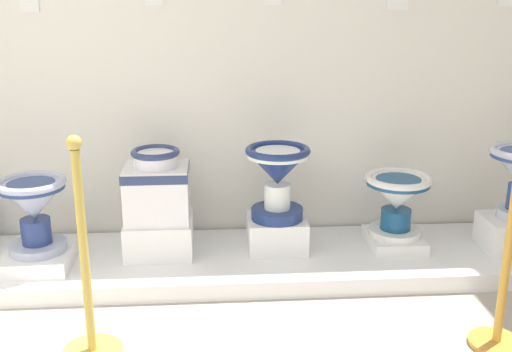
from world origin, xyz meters
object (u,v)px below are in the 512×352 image
at_px(plinth_block_rightmost, 39,258).
at_px(stanchion_post_near_left, 88,296).
at_px(antique_toilet_broad_patterned, 157,185).
at_px(antique_toilet_central_ornate, 397,196).
at_px(plinth_block_broad_patterned, 159,236).
at_px(stanchion_post_near_right, 504,284).
at_px(antique_toilet_squat_floral, 278,172).
at_px(plinth_block_central_ornate, 394,240).
at_px(plinth_block_squat_floral, 277,233).
at_px(info_placard_first, 29,1).
at_px(antique_toilet_rightmost, 33,204).

height_order(plinth_block_rightmost, stanchion_post_near_left, stanchion_post_near_left).
relative_size(antique_toilet_broad_patterned, antique_toilet_central_ornate, 1.08).
distance_m(plinth_block_broad_patterned, stanchion_post_near_right, 1.87).
relative_size(plinth_block_rightmost, stanchion_post_near_left, 0.39).
bearing_deg(antique_toilet_squat_floral, plinth_block_central_ornate, -0.21).
xyz_separation_m(plinth_block_squat_floral, plinth_block_central_ornate, (0.71, -0.00, -0.06)).
relative_size(plinth_block_central_ornate, stanchion_post_near_left, 0.35).
bearing_deg(antique_toilet_squat_floral, plinth_block_broad_patterned, -178.98).
height_order(antique_toilet_squat_floral, stanchion_post_near_left, stanchion_post_near_left).
distance_m(plinth_block_squat_floral, plinth_block_central_ornate, 0.72).
bearing_deg(plinth_block_central_ornate, antique_toilet_squat_floral, 179.79).
distance_m(antique_toilet_central_ornate, stanchion_post_near_left, 1.87).
relative_size(info_placard_first, stanchion_post_near_left, 0.12).
relative_size(antique_toilet_rightmost, plinth_block_broad_patterned, 1.08).
bearing_deg(info_placard_first, plinth_block_squat_floral, -13.56).
relative_size(antique_toilet_broad_patterned, stanchion_post_near_left, 0.41).
xyz_separation_m(antique_toilet_squat_floral, antique_toilet_central_ornate, (0.71, -0.00, -0.16)).
bearing_deg(antique_toilet_central_ornate, antique_toilet_squat_floral, 179.79).
bearing_deg(plinth_block_broad_patterned, antique_toilet_broad_patterned, -135.00).
xyz_separation_m(plinth_block_broad_patterned, antique_toilet_squat_floral, (0.69, 0.01, 0.37)).
bearing_deg(plinth_block_squat_floral, antique_toilet_squat_floral, 180.00).
height_order(antique_toilet_rightmost, plinth_block_broad_patterned, antique_toilet_rightmost).
bearing_deg(plinth_block_central_ornate, plinth_block_squat_floral, 179.79).
height_order(antique_toilet_rightmost, stanchion_post_near_left, stanchion_post_near_left).
bearing_deg(antique_toilet_broad_patterned, stanchion_post_near_left, -105.46).
relative_size(plinth_block_squat_floral, antique_toilet_central_ornate, 0.88).
relative_size(antique_toilet_broad_patterned, antique_toilet_squat_floral, 0.97).
distance_m(antique_toilet_central_ornate, stanchion_post_near_right, 0.97).
bearing_deg(plinth_block_central_ornate, antique_toilet_central_ornate, 0.00).
distance_m(info_placard_first, stanchion_post_near_left, 1.79).
relative_size(antique_toilet_rightmost, antique_toilet_squat_floral, 0.97).
relative_size(plinth_block_broad_patterned, stanchion_post_near_left, 0.38).
xyz_separation_m(antique_toilet_broad_patterned, antique_toilet_central_ornate, (1.40, 0.01, -0.10)).
height_order(plinth_block_central_ornate, stanchion_post_near_right, stanchion_post_near_right).
height_order(antique_toilet_rightmost, info_placard_first, info_placard_first).
xyz_separation_m(antique_toilet_squat_floral, info_placard_first, (-1.39, 0.34, 0.94)).
bearing_deg(antique_toilet_squat_floral, antique_toilet_central_ornate, -0.21).
bearing_deg(antique_toilet_central_ornate, plinth_block_central_ornate, 180.00).
distance_m(plinth_block_rightmost, antique_toilet_central_ornate, 2.09).
height_order(plinth_block_central_ornate, info_placard_first, info_placard_first).
bearing_deg(antique_toilet_rightmost, antique_toilet_broad_patterned, 10.16).
relative_size(antique_toilet_squat_floral, info_placard_first, 3.58).
bearing_deg(plinth_block_broad_patterned, stanchion_post_near_right, -30.00).
bearing_deg(antique_toilet_rightmost, plinth_block_broad_patterned, 10.16).
bearing_deg(antique_toilet_rightmost, stanchion_post_near_right, -19.69).
xyz_separation_m(plinth_block_central_ornate, info_placard_first, (-2.10, 0.34, 1.38)).
height_order(stanchion_post_near_left, stanchion_post_near_right, stanchion_post_near_right).
height_order(plinth_block_rightmost, stanchion_post_near_right, stanchion_post_near_right).
height_order(antique_toilet_rightmost, antique_toilet_central_ornate, antique_toilet_rightmost).
bearing_deg(antique_toilet_rightmost, plinth_block_rightmost, -90.00).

